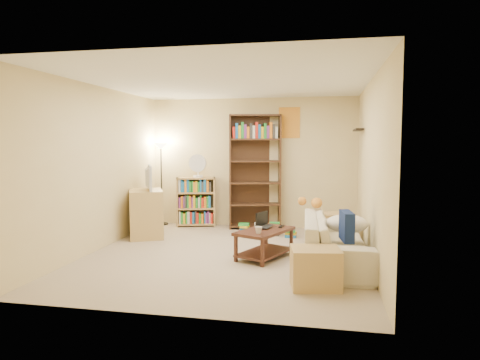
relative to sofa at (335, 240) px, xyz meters
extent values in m
plane|color=tan|center=(-1.55, 0.08, -0.31)|extent=(4.50, 4.50, 0.00)
cube|color=beige|center=(-1.55, 2.33, 0.94)|extent=(4.00, 0.04, 2.50)
cube|color=beige|center=(-1.55, -2.17, 0.94)|extent=(4.00, 0.04, 2.50)
cube|color=beige|center=(-3.55, 0.08, 0.94)|extent=(0.04, 4.50, 2.50)
cube|color=beige|center=(0.45, 0.08, 0.94)|extent=(0.04, 4.50, 2.50)
cube|color=white|center=(-1.55, 0.08, 2.19)|extent=(4.00, 4.50, 0.04)
cube|color=red|center=(-0.83, 2.32, 1.71)|extent=(0.40, 0.02, 0.58)
cube|color=black|center=(0.37, 1.38, 1.54)|extent=(0.12, 0.80, 0.03)
imported|color=beige|center=(0.00, 0.00, 0.00)|extent=(2.21, 1.02, 0.62)
cube|color=navy|center=(0.12, -0.46, 0.28)|extent=(0.18, 0.42, 0.37)
ellipsoid|color=white|center=(0.15, 0.06, 0.22)|extent=(0.57, 0.41, 0.25)
ellipsoid|color=orange|center=(-0.27, 0.81, 0.39)|extent=(0.40, 0.19, 0.16)
sphere|color=orange|center=(-0.50, 0.80, 0.41)|extent=(0.13, 0.13, 0.13)
cube|color=#45231A|center=(-0.98, 0.05, 0.07)|extent=(0.83, 1.04, 0.04)
cube|color=#45231A|center=(-0.98, 0.05, -0.23)|extent=(0.79, 0.99, 0.03)
cube|color=#45231A|center=(-1.34, -0.23, -0.11)|extent=(0.04, 0.04, 0.41)
cube|color=#45231A|center=(-0.95, -0.41, -0.11)|extent=(0.04, 0.04, 0.41)
cube|color=#45231A|center=(-1.02, 0.50, -0.11)|extent=(0.04, 0.04, 0.41)
cube|color=#45231A|center=(-0.62, 0.33, -0.11)|extent=(0.04, 0.04, 0.41)
imported|color=black|center=(-0.93, 0.18, 0.11)|extent=(0.39, 0.30, 0.03)
cube|color=white|center=(-1.05, 0.23, 0.22)|extent=(0.13, 0.28, 0.20)
imported|color=silver|center=(-1.03, -0.23, 0.14)|extent=(0.21, 0.21, 0.10)
cube|color=black|center=(-0.77, 0.29, 0.10)|extent=(0.07, 0.17, 0.02)
cube|color=tan|center=(-3.20, 1.02, 0.10)|extent=(0.82, 0.93, 0.82)
imported|color=black|center=(-3.20, 1.02, 0.72)|extent=(0.82, 0.67, 0.43)
cube|color=#4A331C|center=(-1.46, 2.13, 0.77)|extent=(1.02, 0.53, 2.17)
cube|color=tan|center=(-2.63, 2.13, 0.17)|extent=(0.80, 0.48, 0.96)
cylinder|color=white|center=(-2.58, 2.11, 0.67)|extent=(0.19, 0.19, 0.04)
cylinder|color=white|center=(-2.58, 2.11, 0.77)|extent=(0.02, 0.02, 0.19)
cylinder|color=white|center=(-2.58, 2.08, 0.93)|extent=(0.34, 0.06, 0.34)
cylinder|color=black|center=(-3.35, 2.13, -0.30)|extent=(0.24, 0.24, 0.03)
cylinder|color=black|center=(-3.35, 2.13, 0.46)|extent=(0.03, 0.03, 1.54)
cone|color=beige|center=(-3.35, 2.13, 1.26)|extent=(0.28, 0.28, 0.12)
cube|color=tan|center=(0.01, 1.25, -0.07)|extent=(0.53, 0.53, 0.48)
cube|color=tan|center=(-0.25, -1.08, -0.09)|extent=(0.61, 0.53, 0.45)
cube|color=red|center=(-1.58, 1.72, -0.23)|extent=(0.19, 0.15, 0.17)
cube|color=#1966B2|center=(-1.30, 1.63, -0.21)|extent=(0.19, 0.15, 0.20)
cube|color=gold|center=(-1.01, 1.54, -0.19)|extent=(0.19, 0.15, 0.24)
cube|color=#268C33|center=(-0.72, 1.45, -0.22)|extent=(0.19, 0.15, 0.18)
camera|label=1|loc=(-0.17, -5.90, 1.33)|focal=32.00mm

